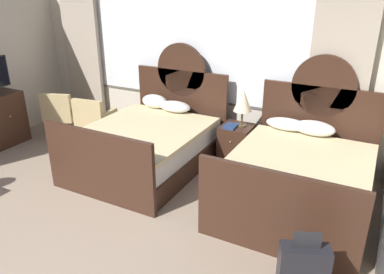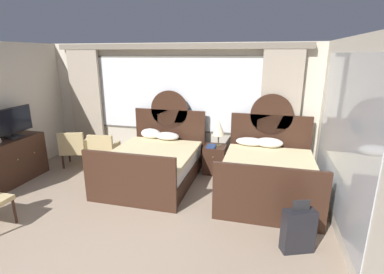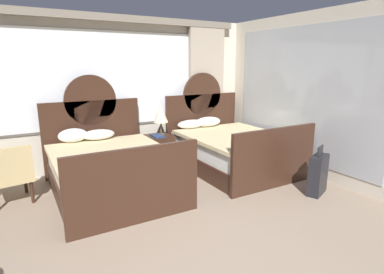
% 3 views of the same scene
% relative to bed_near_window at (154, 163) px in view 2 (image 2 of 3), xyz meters
% --- Properties ---
extents(ground_plane, '(24.00, 24.00, 0.00)m').
position_rel_bed_near_window_xyz_m(ground_plane, '(0.11, -2.56, -0.37)').
color(ground_plane, gray).
extents(wall_back_window, '(6.11, 0.22, 2.70)m').
position_rel_bed_near_window_xyz_m(wall_back_window, '(0.11, 1.19, 1.05)').
color(wall_back_window, beige).
rests_on(wall_back_window, ground_plane).
extents(wall_right_mirror, '(0.08, 4.35, 2.70)m').
position_rel_bed_near_window_xyz_m(wall_right_mirror, '(3.19, -0.96, 0.98)').
color(wall_right_mirror, beige).
rests_on(wall_right_mirror, ground_plane).
extents(bed_near_window, '(1.63, 2.15, 1.69)m').
position_rel_bed_near_window_xyz_m(bed_near_window, '(0.00, 0.00, 0.00)').
color(bed_near_window, '#382116').
rests_on(bed_near_window, ground_plane).
extents(bed_near_mirror, '(1.63, 2.15, 1.69)m').
position_rel_bed_near_window_xyz_m(bed_near_mirror, '(2.21, 0.00, 0.00)').
color(bed_near_mirror, '#382116').
rests_on(bed_near_mirror, ground_plane).
extents(nightstand_between_beds, '(0.46, 0.48, 0.59)m').
position_rel_bed_near_window_xyz_m(nightstand_between_beds, '(1.11, 0.71, -0.07)').
color(nightstand_between_beds, '#382116').
rests_on(nightstand_between_beds, ground_plane).
extents(table_lamp_on_nightstand, '(0.27, 0.27, 0.56)m').
position_rel_bed_near_window_xyz_m(table_lamp_on_nightstand, '(1.17, 0.74, 0.62)').
color(table_lamp_on_nightstand, brown).
rests_on(table_lamp_on_nightstand, nightstand_between_beds).
extents(book_on_nightstand, '(0.18, 0.26, 0.03)m').
position_rel_bed_near_window_xyz_m(book_on_nightstand, '(1.04, 0.62, 0.24)').
color(book_on_nightstand, navy).
rests_on(book_on_nightstand, nightstand_between_beds).
extents(dresser_minibar, '(0.54, 1.52, 0.88)m').
position_rel_bed_near_window_xyz_m(dresser_minibar, '(-2.69, -0.87, 0.07)').
color(dresser_minibar, '#382116').
rests_on(dresser_minibar, ground_plane).
extents(tv_flatscreen, '(0.20, 0.94, 0.59)m').
position_rel_bed_near_window_xyz_m(tv_flatscreen, '(-2.66, -0.63, 0.82)').
color(tv_flatscreen, black).
rests_on(tv_flatscreen, dresser_minibar).
extents(armchair_by_window_left, '(0.61, 0.61, 0.82)m').
position_rel_bed_near_window_xyz_m(armchair_by_window_left, '(-1.28, 0.28, 0.08)').
color(armchair_by_window_left, tan).
rests_on(armchair_by_window_left, ground_plane).
extents(armchair_by_window_centre, '(0.69, 0.69, 0.82)m').
position_rel_bed_near_window_xyz_m(armchair_by_window_centre, '(-2.04, 0.28, 0.08)').
color(armchair_by_window_centre, tan).
rests_on(armchair_by_window_centre, ground_plane).
extents(suitcase_on_floor, '(0.44, 0.31, 0.73)m').
position_rel_bed_near_window_xyz_m(suitcase_on_floor, '(2.60, -1.58, -0.07)').
color(suitcase_on_floor, black).
rests_on(suitcase_on_floor, ground_plane).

